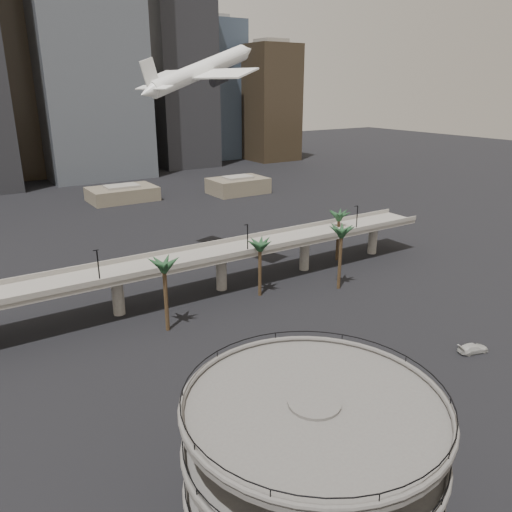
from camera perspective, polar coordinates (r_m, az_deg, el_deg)
ground at (r=62.20m, az=13.60°, el=-22.61°), size 700.00×700.00×0.00m
parking_ramp at (r=46.63m, az=6.38°, el=-22.70°), size 22.20×22.20×17.35m
overpass at (r=98.46m, az=-9.62°, el=-1.17°), size 130.00×9.30×14.70m
palm_trees at (r=101.09m, az=3.21°, el=1.97°), size 54.40×18.40×14.00m
low_buildings at (r=181.91m, az=-18.77°, el=5.90°), size 135.00×27.50×6.80m
skyline at (r=252.79m, az=-22.68°, el=19.19°), size 269.00×86.00×130.79m
airborne_jet at (r=108.76m, az=-6.35°, el=20.28°), size 31.19×28.35×12.44m
car_a at (r=73.06m, az=9.58°, el=-14.56°), size 4.64×2.69×1.48m
car_b at (r=73.23m, az=4.63°, el=-14.19°), size 5.08×2.51×1.60m
car_c at (r=88.59m, az=23.57°, el=-9.64°), size 5.41×3.30×1.46m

